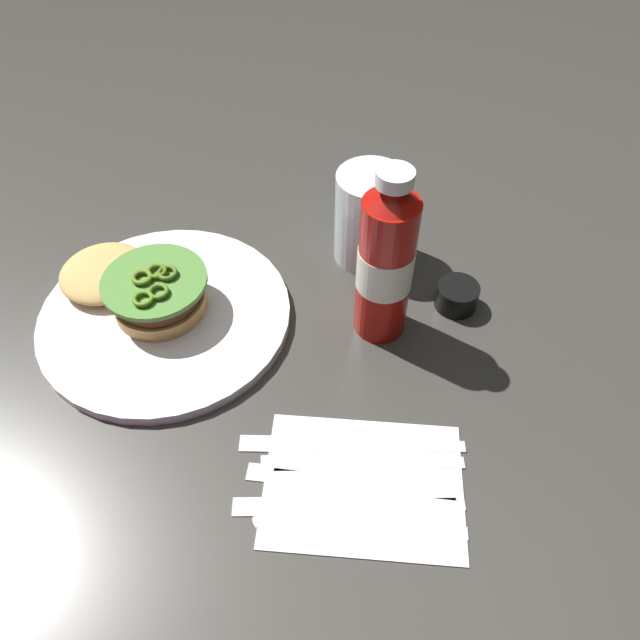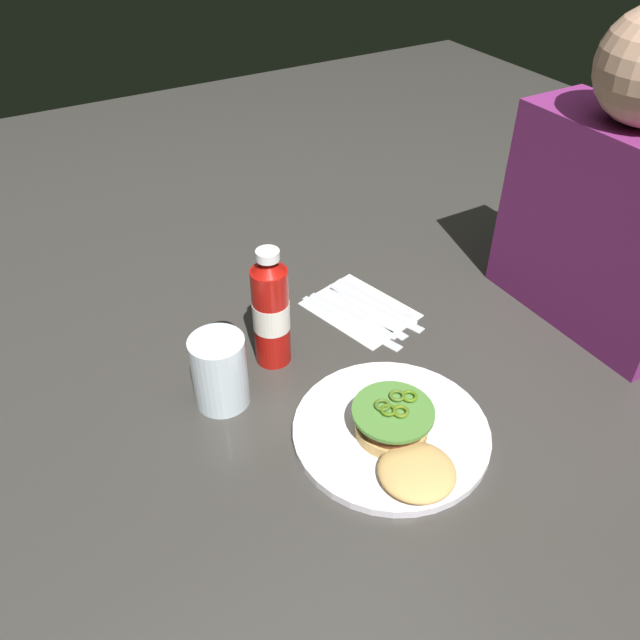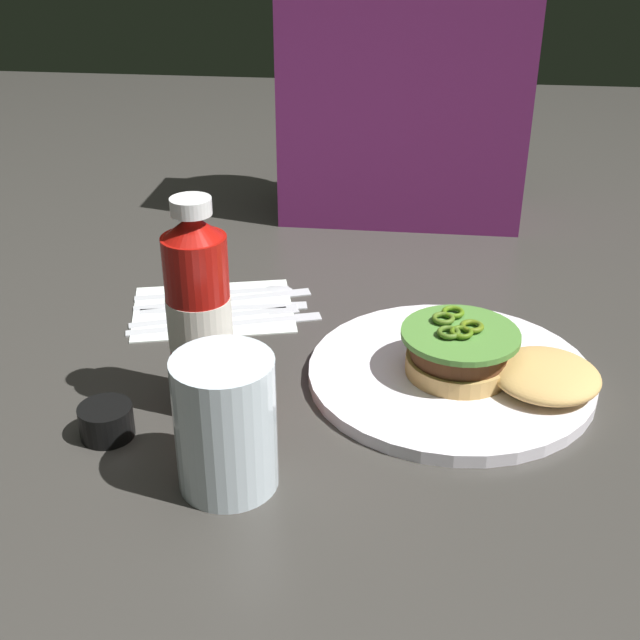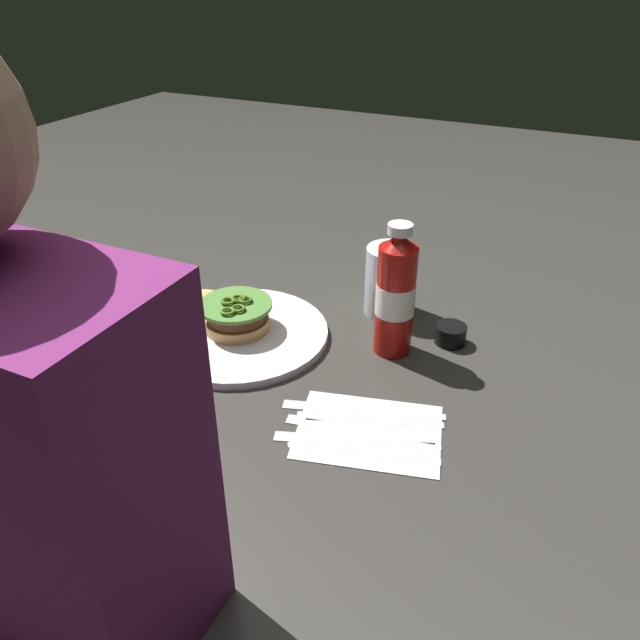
{
  "view_description": "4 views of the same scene",
  "coord_description": "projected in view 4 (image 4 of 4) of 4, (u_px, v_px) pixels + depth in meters",
  "views": [
    {
      "loc": [
        -0.23,
        0.49,
        0.53
      ],
      "look_at": [
        -0.1,
        0.1,
        0.07
      ],
      "focal_mm": 34.03,
      "sensor_mm": 36.0,
      "label": 1
    },
    {
      "loc": [
        0.59,
        -0.3,
        0.71
      ],
      "look_at": [
        -0.1,
        0.1,
        0.08
      ],
      "focal_mm": 36.11,
      "sensor_mm": 36.0,
      "label": 2
    },
    {
      "loc": [
        0.04,
        -0.62,
        0.45
      ],
      "look_at": [
        -0.05,
        0.14,
        0.04
      ],
      "focal_mm": 46.74,
      "sensor_mm": 36.0,
      "label": 3
    },
    {
      "loc": [
        -0.39,
        0.8,
        0.53
      ],
      "look_at": [
        -0.06,
        0.11,
        0.07
      ],
      "focal_mm": 34.28,
      "sensor_mm": 36.0,
      "label": 4
    }
  ],
  "objects": [
    {
      "name": "steak_knife",
      "position": [
        350.0,
        426.0,
        0.79
      ],
      "size": [
        0.19,
        0.06,
        0.0
      ],
      "color": "silver",
      "rests_on": "napkin"
    },
    {
      "name": "ground_plane",
      "position": [
        318.0,
        319.0,
        1.04
      ],
      "size": [
        3.0,
        3.0,
        0.0
      ],
      "primitive_type": "plane",
      "color": "#363430"
    },
    {
      "name": "spoon_utensil",
      "position": [
        341.0,
        448.0,
        0.76
      ],
      "size": [
        0.19,
        0.06,
        0.0
      ],
      "color": "silver",
      "rests_on": "napkin"
    },
    {
      "name": "dinner_plate",
      "position": [
        239.0,
        334.0,
        0.98
      ],
      "size": [
        0.29,
        0.29,
        0.01
      ],
      "primitive_type": "cylinder",
      "color": "white",
      "rests_on": "ground_plane"
    },
    {
      "name": "table_knife",
      "position": [
        353.0,
        408.0,
        0.83
      ],
      "size": [
        0.21,
        0.08,
        0.0
      ],
      "color": "silver",
      "rests_on": "napkin"
    },
    {
      "name": "butter_knife",
      "position": [
        346.0,
        438.0,
        0.77
      ],
      "size": [
        0.2,
        0.09,
        0.0
      ],
      "color": "silver",
      "rests_on": "napkin"
    },
    {
      "name": "ketchup_bottle",
      "position": [
        395.0,
        295.0,
        0.91
      ],
      "size": [
        0.06,
        0.06,
        0.21
      ],
      "color": "#A8120C",
      "rests_on": "ground_plane"
    },
    {
      "name": "napkin",
      "position": [
        369.0,
        431.0,
        0.79
      ],
      "size": [
        0.21,
        0.18,
        0.0
      ],
      "primitive_type": "cube",
      "rotation": [
        0.0,
        0.0,
        0.25
      ],
      "color": "white",
      "rests_on": "ground_plane"
    },
    {
      "name": "water_glass",
      "position": [
        390.0,
        281.0,
        1.03
      ],
      "size": [
        0.08,
        0.08,
        0.12
      ],
      "primitive_type": "cylinder",
      "color": "silver",
      "rests_on": "ground_plane"
    },
    {
      "name": "condiment_cup",
      "position": [
        451.0,
        334.0,
        0.97
      ],
      "size": [
        0.05,
        0.05,
        0.03
      ],
      "primitive_type": "cylinder",
      "color": "black",
      "rests_on": "ground_plane"
    },
    {
      "name": "fork_utensil",
      "position": [
        356.0,
        418.0,
        0.81
      ],
      "size": [
        0.19,
        0.08,
        0.0
      ],
      "color": "silver",
      "rests_on": "napkin"
    },
    {
      "name": "burger_sandwich",
      "position": [
        223.0,
        311.0,
        0.99
      ],
      "size": [
        0.19,
        0.13,
        0.05
      ],
      "color": "tan",
      "rests_on": "dinner_plate"
    }
  ]
}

